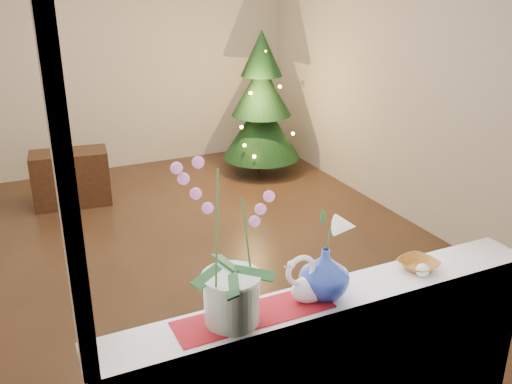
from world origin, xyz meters
The scene contains 15 objects.
ground centered at (0.00, 0.00, 0.00)m, with size 5.00×5.00×0.00m, color #312114.
wall_back centered at (0.00, 2.50, 1.35)m, with size 4.50×0.10×2.70m, color beige.
wall_front centered at (0.00, -2.50, 1.35)m, with size 4.50×0.10×2.70m, color beige.
wall_right centered at (2.25, 0.00, 1.35)m, with size 0.10×5.00×2.70m, color beige.
windowsill centered at (0.00, -2.37, 0.90)m, with size 2.20×0.26×0.04m, color white.
window_frame centered at (0.00, -2.47, 1.70)m, with size 2.22×0.06×1.60m, color white, non-canonical shape.
runner centered at (-0.38, -2.37, 0.92)m, with size 0.70×0.20×0.01m, color maroon.
orchid_pot centered at (-0.48, -2.37, 1.29)m, with size 0.25×0.25×0.73m, color white, non-canonical shape.
swan centered at (-0.10, -2.37, 1.03)m, with size 0.26×0.12×0.22m, color silver, non-canonical shape.
blue_vase centered at (-0.03, -2.36, 1.05)m, with size 0.26×0.26×0.27m, color navy.
lily centered at (-0.03, -2.36, 1.29)m, with size 0.15×0.09×0.20m, color white, non-canonical shape.
paperweight centered at (0.48, -2.42, 0.95)m, with size 0.07×0.07×0.07m, color silver.
amber_dish centered at (0.51, -2.35, 0.94)m, with size 0.16×0.16×0.04m, color brown.
xmas_tree centered at (1.57, 1.58, 0.83)m, with size 0.91×0.91×1.66m, color black, non-canonical shape.
side_table centered at (-0.62, 1.52, 0.28)m, with size 0.75×0.38×0.57m, color black.
Camera 1 is at (-1.26, -4.23, 2.30)m, focal length 40.00 mm.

